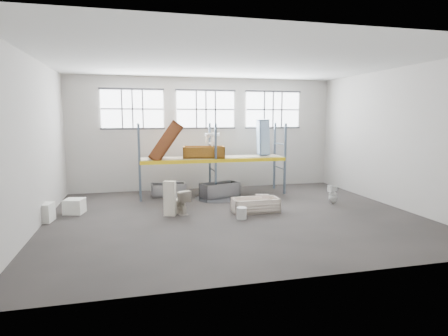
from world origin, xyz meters
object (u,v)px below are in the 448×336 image
object	(u,v)px
cistern_tall	(170,198)
rust_tub_flat	(204,152)
toilet_white	(333,194)
bucket	(242,213)
blue_tub_upright	(263,137)
carton_near	(41,213)
steel_tub_left	(169,190)
steel_tub_right	(220,190)
bathtub_beige	(255,205)
toilet_beige	(180,202)

from	to	relation	value
cistern_tall	rust_tub_flat	world-z (taller)	rust_tub_flat
toilet_white	bucket	world-z (taller)	toilet_white
blue_tub_upright	carton_near	bearing A→B (deg)	-161.04
bucket	carton_near	world-z (taller)	carton_near
steel_tub_left	steel_tub_right	bearing A→B (deg)	-18.17
steel_tub_left	rust_tub_flat	distance (m)	2.15
bathtub_beige	bucket	xyz separation A→B (m)	(-0.74, -0.80, -0.05)
toilet_beige	rust_tub_flat	size ratio (longest dim) A/B	0.49
toilet_beige	blue_tub_upright	bearing A→B (deg)	-163.80
bathtub_beige	steel_tub_left	bearing A→B (deg)	128.88
rust_tub_flat	blue_tub_upright	size ratio (longest dim) A/B	1.12
steel_tub_left	rust_tub_flat	size ratio (longest dim) A/B	0.83
rust_tub_flat	carton_near	size ratio (longest dim) A/B	2.50
carton_near	cistern_tall	bearing A→B (deg)	-3.16
toilet_beige	steel_tub_left	size ratio (longest dim) A/B	0.59
toilet_white	carton_near	size ratio (longest dim) A/B	1.05
toilet_beige	steel_tub_right	bearing A→B (deg)	-149.55
bathtub_beige	toilet_white	xyz separation A→B (m)	(3.25, 0.48, 0.12)
cistern_tall	rust_tub_flat	bearing A→B (deg)	81.50
carton_near	steel_tub_left	bearing A→B (deg)	34.87
bathtub_beige	steel_tub_right	bearing A→B (deg)	103.68
toilet_beige	rust_tub_flat	distance (m)	3.33
steel_tub_right	blue_tub_upright	distance (m)	3.00
cistern_tall	steel_tub_left	xyz separation A→B (m)	(0.24, 3.17, -0.32)
toilet_beige	steel_tub_left	world-z (taller)	toilet_beige
cistern_tall	toilet_white	xyz separation A→B (m)	(6.18, 0.29, -0.22)
steel_tub_right	carton_near	xyz separation A→B (m)	(-6.28, -2.28, 0.00)
bathtub_beige	toilet_beige	distance (m)	2.60
blue_tub_upright	bucket	distance (m)	5.11
cistern_tall	blue_tub_upright	world-z (taller)	blue_tub_upright
steel_tub_right	rust_tub_flat	size ratio (longest dim) A/B	0.92
toilet_white	bucket	xyz separation A→B (m)	(-3.99, -1.28, -0.17)
bucket	blue_tub_upright	bearing A→B (deg)	62.18
toilet_white	steel_tub_left	xyz separation A→B (m)	(-5.94, 2.89, -0.10)
toilet_beige	toilet_white	xyz separation A→B (m)	(5.82, 0.11, -0.06)
toilet_beige	steel_tub_right	xyz separation A→B (m)	(1.93, 2.33, -0.13)
toilet_beige	toilet_white	distance (m)	5.82
toilet_white	blue_tub_upright	world-z (taller)	blue_tub_upright
toilet_beige	steel_tub_left	distance (m)	3.01
toilet_beige	bathtub_beige	bearing A→B (deg)	151.94
blue_tub_upright	cistern_tall	bearing A→B (deg)	-144.60
steel_tub_left	carton_near	size ratio (longest dim) A/B	2.07
cistern_tall	toilet_white	bearing A→B (deg)	24.53
cistern_tall	bucket	world-z (taller)	cistern_tall
rust_tub_flat	blue_tub_upright	xyz separation A→B (m)	(2.65, 0.20, 0.57)
blue_tub_upright	rust_tub_flat	bearing A→B (deg)	-175.68
bathtub_beige	cistern_tall	world-z (taller)	cistern_tall
carton_near	blue_tub_upright	bearing A→B (deg)	18.96
carton_near	toilet_beige	bearing A→B (deg)	-0.60
steel_tub_right	rust_tub_flat	xyz separation A→B (m)	(-0.59, 0.38, 1.53)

